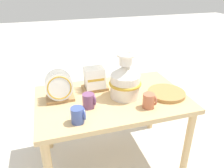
{
  "coord_description": "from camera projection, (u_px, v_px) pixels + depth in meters",
  "views": [
    {
      "loc": [
        -0.42,
        -1.37,
        1.42
      ],
      "look_at": [
        0.0,
        0.0,
        0.72
      ],
      "focal_mm": 35.0,
      "sensor_mm": 36.0,
      "label": 1
    }
  ],
  "objects": [
    {
      "name": "ground_plane",
      "position": [
        112.0,
        158.0,
        1.91
      ],
      "size": [
        14.0,
        14.0,
        0.0
      ],
      "primitive_type": "plane",
      "color": "beige"
    },
    {
      "name": "display_table",
      "position": [
        112.0,
        106.0,
        1.67
      ],
      "size": [
        1.12,
        0.71,
        0.61
      ],
      "color": "tan",
      "rests_on": "ground_plane"
    },
    {
      "name": "ceramic_vase",
      "position": [
        125.0,
        80.0,
        1.59
      ],
      "size": [
        0.24,
        0.24,
        0.34
      ],
      "color": "white",
      "rests_on": "display_table"
    },
    {
      "name": "dish_rack_round_plates",
      "position": [
        59.0,
        89.0,
        1.56
      ],
      "size": [
        0.2,
        0.15,
        0.22
      ],
      "color": "tan",
      "rests_on": "display_table"
    },
    {
      "name": "dish_rack_square_plates",
      "position": [
        95.0,
        82.0,
        1.73
      ],
      "size": [
        0.2,
        0.14,
        0.18
      ],
      "color": "tan",
      "rests_on": "display_table"
    },
    {
      "name": "wicker_charger_stack",
      "position": [
        166.0,
        93.0,
        1.67
      ],
      "size": [
        0.28,
        0.28,
        0.03
      ],
      "color": "#AD7F47",
      "rests_on": "display_table"
    },
    {
      "name": "mug_plum_glaze",
      "position": [
        89.0,
        101.0,
        1.49
      ],
      "size": [
        0.09,
        0.08,
        0.1
      ],
      "color": "#7A4770",
      "rests_on": "display_table"
    },
    {
      "name": "mug_cobalt_glaze",
      "position": [
        78.0,
        115.0,
        1.33
      ],
      "size": [
        0.09,
        0.08,
        0.1
      ],
      "color": "#42569E",
      "rests_on": "display_table"
    },
    {
      "name": "mug_terracotta_glaze",
      "position": [
        149.0,
        101.0,
        1.49
      ],
      "size": [
        0.09,
        0.08,
        0.1
      ],
      "color": "#B76647",
      "rests_on": "display_table"
    }
  ]
}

